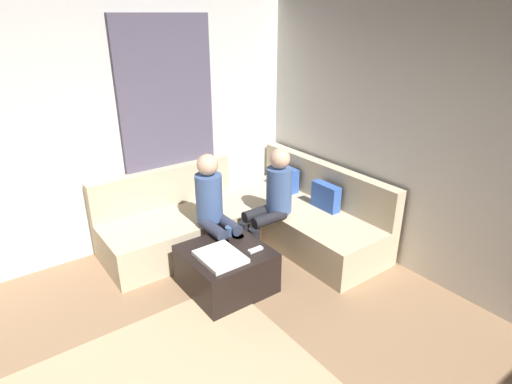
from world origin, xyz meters
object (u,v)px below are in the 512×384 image
Objects in this scene: sectional_couch at (250,220)px; coffee_mug at (229,231)px; person_on_couch_back at (272,198)px; ottoman at (226,269)px; person_on_couch_side at (214,207)px; game_remote at (255,250)px.

coffee_mug is (0.38, -0.54, 0.19)m from sectional_couch.
person_on_couch_back reaches higher than coffee_mug.
sectional_couch is 3.36× the size of ottoman.
coffee_mug is 0.62m from person_on_couch_back.
ottoman is 0.66m from person_on_couch_side.
sectional_couch is 0.68m from coffee_mug.
ottoman is (0.60, -0.72, -0.07)m from sectional_couch.
sectional_couch reaches higher than coffee_mug.
ottoman is 5.07× the size of game_remote.
game_remote is at bearing -32.47° from sectional_couch.
coffee_mug is 0.08× the size of person_on_couch_back.
person_on_couch_side is at bearing 73.64° from person_on_couch_back.
sectional_couch is 0.94m from game_remote.
game_remote is at bearing 95.80° from person_on_couch_side.
sectional_couch is at bearing 129.98° from ottoman.
person_on_couch_side is (-0.63, -0.06, 0.23)m from game_remote.
person_on_couch_back is 0.64m from person_on_couch_side.
coffee_mug is at bearing 95.07° from person_on_couch_back.
coffee_mug reaches higher than game_remote.
person_on_couch_side is (-0.18, -0.62, 0.00)m from person_on_couch_back.
game_remote is at bearing 50.71° from ottoman.
sectional_couch is 0.50m from person_on_couch_back.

